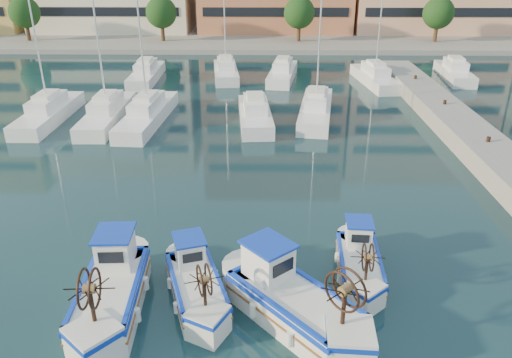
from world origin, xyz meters
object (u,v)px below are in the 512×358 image
fishing_boat_b (196,282)px  fishing_boat_d (360,261)px  fishing_boat_c (291,299)px  fishing_boat_a (112,289)px

fishing_boat_b → fishing_boat_d: (6.22, 1.55, -0.04)m
fishing_boat_d → fishing_boat_c: bearing=-132.5°
fishing_boat_a → fishing_boat_d: fishing_boat_a is taller
fishing_boat_a → fishing_boat_d: 9.36m
fishing_boat_c → fishing_boat_d: fishing_boat_c is taller
fishing_boat_a → fishing_boat_c: bearing=-8.0°
fishing_boat_c → fishing_boat_d: size_ratio=1.29×
fishing_boat_d → fishing_boat_b: bearing=-162.3°
fishing_boat_a → fishing_boat_b: size_ratio=1.18×
fishing_boat_c → fishing_boat_b: bearing=120.3°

